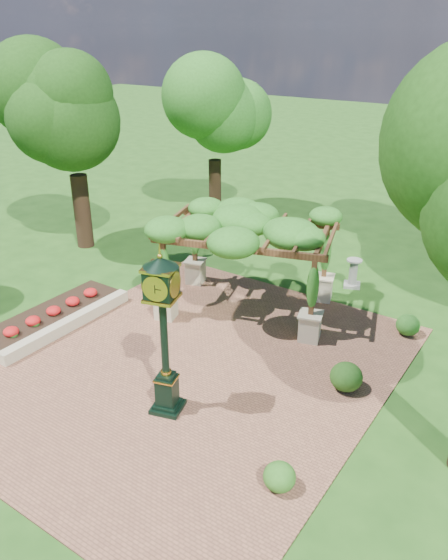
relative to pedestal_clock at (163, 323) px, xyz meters
The scene contains 12 objects.
ground 2.73m from the pedestal_clock, 123.68° to the left, with size 120.00×120.00×0.00m, color #1E4714.
brick_plaza 3.16m from the pedestal_clock, 106.82° to the left, with size 10.00×12.00×0.04m, color brown.
border_wall 5.81m from the pedestal_clock, 165.52° to the left, with size 0.35×5.00×0.40m, color #C6B793.
flower_bed 6.63m from the pedestal_clock, 167.60° to the left, with size 1.50×5.00×0.36m, color red.
pedestal_clock is the anchor object (origin of this frame).
pergola 5.86m from the pedestal_clock, 102.25° to the left, with size 6.27×4.89×3.47m.
sundial 9.73m from the pedestal_clock, 83.68° to the left, with size 0.76×0.76×1.07m.
shrub_front 4.26m from the pedestal_clock, 11.13° to the right, with size 0.69×0.69×0.62m, color #295E1A.
shrub_mid 5.17m from the pedestal_clock, 44.34° to the left, with size 0.86×0.86×0.78m, color #214914.
shrub_back 8.32m from the pedestal_clock, 61.43° to the left, with size 0.74×0.74×0.67m, color #28621C.
tree_west_near 12.65m from the pedestal_clock, 146.66° to the left, with size 4.04×4.04×8.17m.
tree_west_far 16.39m from the pedestal_clock, 120.90° to the left, with size 3.59×3.59×6.99m.
Camera 1 is at (7.98, -9.20, 8.83)m, focal length 35.00 mm.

